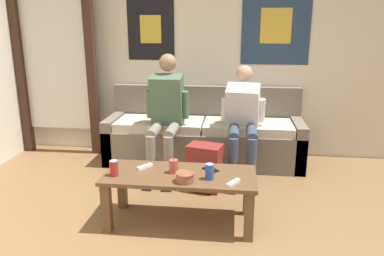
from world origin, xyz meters
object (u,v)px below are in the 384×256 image
Objects in this scene: drink_can_red at (114,168)px; person_seated_adult at (166,111)px; couch at (204,137)px; drink_can_blue at (209,172)px; person_seated_teen at (243,118)px; backpack at (204,168)px; game_controller_near_left at (233,183)px; game_controller_near_right at (145,167)px; coffee_table at (180,183)px; ceramic_bowl at (185,177)px; pillar_candle at (173,166)px; cell_phone at (211,169)px.

person_seated_adult is at bearing 81.03° from drink_can_red.
drink_can_blue is (0.18, -1.55, 0.20)m from couch.
person_seated_teen is 0.71m from backpack.
couch is 1.67m from game_controller_near_left.
game_controller_near_right is at bearing -128.21° from person_seated_teen.
game_controller_near_left is at bearing -20.32° from coffee_table.
ceramic_bowl reaches higher than coffee_table.
person_seated_adult is 2.80× the size of backpack.
person_seated_adult is at bearing 106.20° from coffee_table.
pillar_candle reaches higher than coffee_table.
drink_can_blue is at bearing 21.73° from ceramic_bowl.
ceramic_bowl is 1.17× the size of pillar_candle.
couch is 18.51× the size of pillar_candle.
drink_can_red reaches higher than game_controller_near_right.
person_seated_adult is 0.82m from person_seated_teen.
game_controller_near_left is at bearing -59.29° from person_seated_adult.
cell_phone is (0.10, -0.56, 0.22)m from backpack.
couch is 16.06× the size of game_controller_near_left.
person_seated_adult is 1.13m from pillar_candle.
person_seated_adult is (-0.32, 1.09, 0.33)m from coffee_table.
pillar_candle is 0.31m from cell_phone.
couch reaches higher than drink_can_red.
pillar_candle is 0.51m from game_controller_near_left.
couch is 15.77× the size of ceramic_bowl.
person_seated_adult reaches higher than drink_can_red.
drink_can_blue reaches higher than cell_phone.
drink_can_red is at bearing -164.64° from cell_phone.
drink_can_red is (-0.19, -1.19, -0.19)m from person_seated_adult.
drink_can_blue is (0.29, -0.09, 0.01)m from pillar_candle.
coffee_table is 8.58× the size of game_controller_near_left.
pillar_candle is 0.98× the size of drink_can_blue.
game_controller_near_left is (0.48, -0.17, -0.04)m from pillar_candle.
drink_can_blue is 0.92× the size of game_controller_near_right.
ceramic_bowl is 1.15× the size of drink_can_red.
game_controller_near_right is (0.20, 0.18, -0.05)m from drink_can_red.
person_seated_teen is 1.06m from cell_phone.
ceramic_bowl is at bearing -124.25° from cell_phone.
game_controller_near_right is at bearing -178.03° from cell_phone.
game_controller_near_right is at bearing -127.68° from backpack.
ceramic_bowl is (0.38, -1.24, -0.21)m from person_seated_adult.
game_controller_near_right is (-0.31, 0.08, 0.09)m from coffee_table.
drink_can_blue is at bearing -82.29° from backpack.
person_seated_teen is at bearing 63.25° from pillar_candle.
ceramic_bowl is at bearing -55.03° from pillar_candle.
backpack is 0.76m from game_controller_near_right.
ceramic_bowl is at bearing -90.08° from couch.
person_seated_teen reaches higher than coffee_table.
backpack is at bearing 73.55° from pillar_candle.
person_seated_teen reaches higher than drink_can_blue.
ceramic_bowl is 0.31m from cell_phone.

